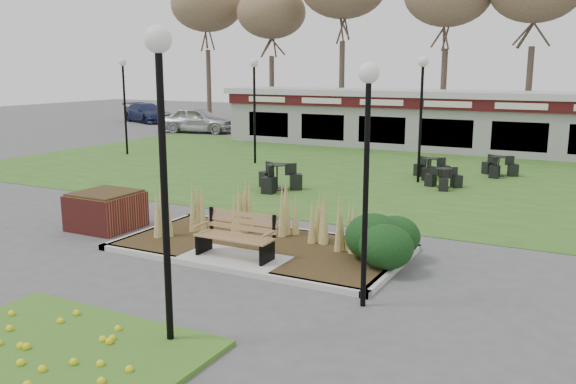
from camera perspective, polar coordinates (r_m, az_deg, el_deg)
The scene contains 19 objects.
ground at distance 12.76m, azimuth -5.36°, elevation -6.81°, with size 100.00×100.00×0.00m, color #515154.
lawn at distance 23.45m, azimuth 10.83°, elevation 1.54°, with size 34.00×16.00×0.02m, color #30601E.
flower_bed at distance 9.51m, azimuth -21.10°, elevation -13.76°, with size 4.20×3.00×0.16m.
planting_bed at distance 13.19m, azimuth 2.50°, elevation -4.50°, with size 6.75×3.40×1.27m.
park_bench at distance 12.79m, azimuth -4.80°, elevation -4.00°, with size 1.70×0.66×0.93m.
brick_planter at distance 16.08m, azimuth -16.67°, elevation -1.63°, with size 1.50×1.50×0.95m.
food_pavilion at distance 30.92m, azimuth 15.31°, elevation 6.46°, with size 24.60×3.40×2.90m.
lamp_post_near_left at distance 8.60m, azimuth -11.78°, elevation 6.80°, with size 0.38×0.38×4.58m.
lamp_post_near_right at distance 9.99m, azimuth 7.43°, elevation 5.59°, with size 0.34×0.34×4.10m.
lamp_post_mid_left at distance 29.40m, azimuth -15.12°, elevation 9.68°, with size 0.37×0.37×4.44m.
lamp_post_mid_right at distance 21.74m, azimuth 12.41°, elevation 9.17°, with size 0.36×0.36×4.39m.
lamp_post_far_left at distance 25.69m, azimuth -3.18°, elevation 9.73°, with size 0.36×0.36×4.38m.
bistro_set_a at distance 20.21m, azimuth -1.03°, elevation 1.00°, with size 1.62×1.45×0.86m.
bistro_set_b at distance 23.01m, azimuth 13.18°, elevation 1.89°, with size 1.38×1.22×0.73m.
bistro_set_c at distance 21.19m, azimuth 14.35°, elevation 0.97°, with size 1.24×1.22×0.68m.
bistro_set_d at distance 24.16m, azimuth 19.09°, elevation 2.01°, with size 1.38×1.26×0.74m.
car_silver at distance 38.69m, azimuth -8.45°, elevation 6.70°, with size 1.89×4.71×1.60m, color silver.
car_black at distance 41.50m, azimuth 1.56°, elevation 7.17°, with size 1.74×4.98×1.64m, color black.
car_blue at distance 46.82m, azimuth -13.06°, elevation 7.24°, with size 1.98×4.88×1.42m, color navy.
Camera 1 is at (6.66, -10.12, 4.02)m, focal length 38.00 mm.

